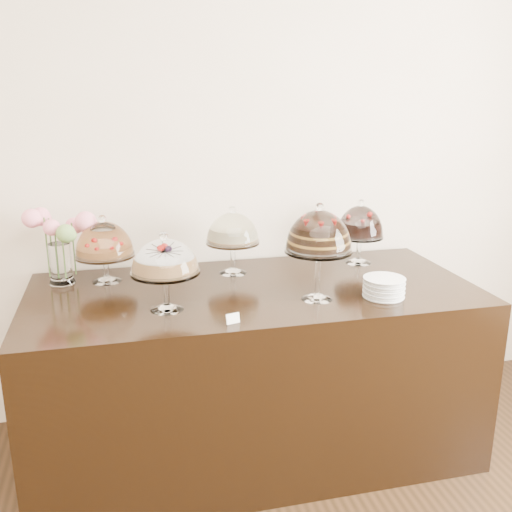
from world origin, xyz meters
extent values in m
cube|color=beige|center=(0.00, 3.00, 1.50)|extent=(5.00, 0.04, 3.00)
cube|color=black|center=(0.16, 2.45, 0.45)|extent=(2.20, 1.00, 0.90)
cone|color=white|center=(-0.29, 2.26, 0.91)|extent=(0.15, 0.15, 0.02)
cylinder|color=white|center=(-0.29, 2.26, 1.00)|extent=(0.03, 0.03, 0.14)
cylinder|color=white|center=(-0.29, 2.26, 1.08)|extent=(0.30, 0.30, 0.01)
cylinder|color=tan|center=(-0.29, 2.26, 1.11)|extent=(0.26, 0.26, 0.06)
sphere|color=#B1120E|center=(-0.22, 2.28, 1.16)|extent=(0.02, 0.02, 0.02)
sphere|color=#B1120E|center=(-0.34, 2.31, 1.16)|extent=(0.02, 0.02, 0.02)
sphere|color=#B1120E|center=(-0.30, 2.19, 1.16)|extent=(0.02, 0.02, 0.02)
sphere|color=white|center=(-0.29, 2.26, 1.24)|extent=(0.04, 0.04, 0.04)
cone|color=white|center=(0.41, 2.23, 0.91)|extent=(0.15, 0.15, 0.02)
cylinder|color=white|center=(0.41, 2.23, 1.03)|extent=(0.03, 0.03, 0.21)
cylinder|color=white|center=(0.41, 2.23, 1.14)|extent=(0.31, 0.31, 0.01)
cylinder|color=black|center=(0.41, 2.23, 1.20)|extent=(0.23, 0.23, 0.11)
sphere|color=#B1120E|center=(0.47, 2.25, 1.26)|extent=(0.02, 0.02, 0.02)
sphere|color=#B1120E|center=(0.43, 2.30, 1.26)|extent=(0.02, 0.02, 0.02)
sphere|color=#B1120E|center=(0.37, 2.28, 1.26)|extent=(0.02, 0.02, 0.02)
sphere|color=#B1120E|center=(0.35, 2.21, 1.26)|extent=(0.02, 0.02, 0.02)
sphere|color=#B1120E|center=(0.40, 2.17, 1.26)|extent=(0.02, 0.02, 0.02)
sphere|color=#B1120E|center=(0.46, 2.19, 1.26)|extent=(0.02, 0.02, 0.02)
sphere|color=white|center=(0.41, 2.23, 1.34)|extent=(0.04, 0.04, 0.04)
cone|color=white|center=(0.11, 2.71, 0.91)|extent=(0.15, 0.15, 0.02)
cylinder|color=white|center=(0.11, 2.71, 1.00)|extent=(0.03, 0.03, 0.14)
cylinder|color=white|center=(0.11, 2.71, 1.07)|extent=(0.29, 0.29, 0.01)
cylinder|color=beige|center=(0.11, 2.71, 1.11)|extent=(0.23, 0.23, 0.07)
sphere|color=white|center=(0.11, 2.71, 1.24)|extent=(0.04, 0.04, 0.04)
cone|color=white|center=(0.84, 2.73, 0.91)|extent=(0.15, 0.15, 0.02)
cylinder|color=white|center=(0.84, 2.73, 0.99)|extent=(0.03, 0.03, 0.13)
cylinder|color=white|center=(0.84, 2.73, 1.06)|extent=(0.27, 0.27, 0.01)
cylinder|color=black|center=(0.84, 2.73, 1.10)|extent=(0.22, 0.22, 0.08)
sphere|color=#B1120E|center=(0.90, 2.75, 1.15)|extent=(0.02, 0.02, 0.02)
sphere|color=#B1120E|center=(0.79, 2.77, 1.15)|extent=(0.02, 0.02, 0.02)
sphere|color=#B1120E|center=(0.82, 2.67, 1.15)|extent=(0.02, 0.02, 0.02)
sphere|color=white|center=(0.84, 2.73, 1.24)|extent=(0.04, 0.04, 0.04)
cone|color=white|center=(-0.55, 2.73, 0.91)|extent=(0.15, 0.15, 0.02)
cylinder|color=white|center=(-0.55, 2.73, 0.98)|extent=(0.03, 0.03, 0.11)
cylinder|color=white|center=(-0.55, 2.73, 1.04)|extent=(0.30, 0.30, 0.01)
cylinder|color=#AC6B32|center=(-0.55, 2.73, 1.06)|extent=(0.25, 0.25, 0.04)
sphere|color=#B1120E|center=(-0.49, 2.75, 1.09)|extent=(0.02, 0.02, 0.02)
sphere|color=#B1120E|center=(-0.54, 2.79, 1.09)|extent=(0.02, 0.02, 0.02)
sphere|color=#B1120E|center=(-0.60, 2.77, 1.09)|extent=(0.02, 0.02, 0.02)
sphere|color=#B1120E|center=(-0.62, 2.71, 1.09)|extent=(0.02, 0.02, 0.02)
sphere|color=#B1120E|center=(-0.57, 2.66, 1.09)|extent=(0.02, 0.02, 0.02)
sphere|color=#B1120E|center=(-0.50, 2.68, 1.09)|extent=(0.02, 0.02, 0.02)
sphere|color=white|center=(-0.55, 2.73, 1.23)|extent=(0.04, 0.04, 0.04)
cylinder|color=white|center=(-0.77, 2.75, 1.00)|extent=(0.11, 0.11, 0.21)
cylinder|color=#476B2D|center=(-0.70, 2.76, 1.07)|extent=(0.01, 0.01, 0.27)
sphere|color=pink|center=(-0.63, 2.77, 1.21)|extent=(0.11, 0.11, 0.11)
cylinder|color=#476B2D|center=(-0.74, 2.81, 1.05)|extent=(0.01, 0.01, 0.23)
sphere|color=pink|center=(-0.70, 2.86, 1.17)|extent=(0.09, 0.09, 0.09)
cylinder|color=#476B2D|center=(-0.81, 2.80, 1.08)|extent=(0.01, 0.01, 0.29)
sphere|color=pink|center=(-0.86, 2.85, 1.23)|extent=(0.10, 0.10, 0.10)
cylinder|color=#476B2D|center=(-0.83, 2.75, 1.09)|extent=(0.01, 0.01, 0.30)
sphere|color=pink|center=(-0.89, 2.75, 1.24)|extent=(0.09, 0.09, 0.09)
cylinder|color=#476B2D|center=(-0.78, 2.73, 1.07)|extent=(0.01, 0.01, 0.26)
sphere|color=pink|center=(-0.79, 2.70, 1.20)|extent=(0.08, 0.08, 0.08)
cylinder|color=#476B2D|center=(-0.75, 2.71, 1.06)|extent=(0.01, 0.01, 0.24)
sphere|color=#678E44|center=(-0.72, 2.66, 1.18)|extent=(0.09, 0.09, 0.09)
cylinder|color=silver|center=(0.73, 2.18, 0.90)|extent=(0.19, 0.19, 0.01)
cylinder|color=silver|center=(0.73, 2.18, 0.92)|extent=(0.18, 0.18, 0.01)
cylinder|color=silver|center=(0.73, 2.18, 0.93)|extent=(0.19, 0.19, 0.01)
cylinder|color=silver|center=(0.73, 2.18, 0.94)|extent=(0.18, 0.18, 0.01)
cylinder|color=silver|center=(0.73, 2.18, 0.95)|extent=(0.19, 0.19, 0.01)
cylinder|color=silver|center=(0.73, 2.18, 0.96)|extent=(0.18, 0.18, 0.01)
cylinder|color=silver|center=(0.73, 2.18, 0.97)|extent=(0.19, 0.19, 0.01)
cylinder|color=silver|center=(0.73, 2.18, 0.98)|extent=(0.18, 0.18, 0.01)
cylinder|color=silver|center=(0.73, 2.18, 0.99)|extent=(0.19, 0.19, 0.01)
cube|color=white|center=(-0.03, 2.04, 0.92)|extent=(0.06, 0.03, 0.04)
camera|label=1|loc=(-0.46, -0.15, 1.85)|focal=40.00mm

